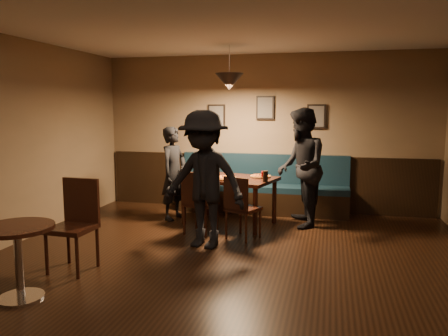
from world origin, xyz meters
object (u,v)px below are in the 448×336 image
at_px(dining_table, 229,201).
at_px(soda_glass, 265,176).
at_px(diner_right, 301,168).
at_px(cafe_table, 19,263).
at_px(diner_front, 204,180).
at_px(tabasco_bottle, 262,175).
at_px(booth_bench, 262,185).
at_px(cafe_chair_far, 71,226).
at_px(chair_near_left, 201,202).
at_px(chair_near_right, 243,207).
at_px(diner_left, 174,173).

bearing_deg(dining_table, soda_glass, -10.72).
xyz_separation_m(diner_right, cafe_table, (-2.45, -3.37, -0.56)).
bearing_deg(diner_front, tabasco_bottle, 76.33).
distance_m(dining_table, diner_front, 1.34).
height_order(diner_front, tabasco_bottle, diner_front).
bearing_deg(booth_bench, cafe_chair_far, -116.52).
distance_m(booth_bench, chair_near_left, 1.66).
xyz_separation_m(soda_glass, cafe_chair_far, (-1.89, -2.14, -0.32)).
xyz_separation_m(diner_front, soda_glass, (0.68, 0.93, -0.07)).
relative_size(dining_table, diner_right, 0.76).
relative_size(dining_table, tabasco_bottle, 10.55).
bearing_deg(tabasco_bottle, soda_glass, -71.81).
height_order(booth_bench, tabasco_bottle, booth_bench).
distance_m(dining_table, tabasco_bottle, 0.69).
height_order(diner_front, soda_glass, diner_front).
height_order(chair_near_right, soda_glass, soda_glass).
height_order(diner_left, diner_front, diner_front).
bearing_deg(soda_glass, diner_right, 41.00).
height_order(diner_left, soda_glass, diner_left).
bearing_deg(soda_glass, chair_near_left, -159.98).
distance_m(dining_table, chair_near_right, 0.83).
relative_size(diner_right, diner_front, 1.02).
bearing_deg(chair_near_left, dining_table, 77.89).
xyz_separation_m(booth_bench, cafe_chair_far, (-1.66, -3.32, 0.02)).
relative_size(chair_near_left, cafe_chair_far, 0.90).
xyz_separation_m(chair_near_right, cafe_table, (-1.71, -2.50, -0.08)).
xyz_separation_m(dining_table, cafe_chair_far, (-1.27, -2.43, 0.14)).
distance_m(soda_glass, tabasco_bottle, 0.29).
xyz_separation_m(chair_near_left, cafe_table, (-1.05, -2.61, -0.10)).
distance_m(tabasco_bottle, cafe_chair_far, 3.03).
bearing_deg(soda_glass, booth_bench, 100.98).
distance_m(diner_right, cafe_chair_far, 3.53).
distance_m(chair_near_right, diner_right, 1.24).
xyz_separation_m(chair_near_right, diner_front, (-0.44, -0.49, 0.46)).
bearing_deg(booth_bench, tabasco_bottle, -81.29).
bearing_deg(diner_left, soda_glass, -88.81).
height_order(dining_table, soda_glass, soda_glass).
height_order(diner_right, cafe_table, diner_right).
distance_m(chair_near_right, diner_front, 0.80).
relative_size(chair_near_right, cafe_chair_far, 0.87).
height_order(dining_table, cafe_table, dining_table).
relative_size(chair_near_left, cafe_table, 1.28).
relative_size(chair_near_left, soda_glass, 5.65).
height_order(chair_near_right, cafe_table, chair_near_right).
xyz_separation_m(chair_near_right, cafe_chair_far, (-1.64, -1.69, 0.07)).
bearing_deg(chair_near_right, booth_bench, 113.91).
bearing_deg(chair_near_left, chair_near_right, 2.98).
distance_m(chair_near_left, diner_front, 0.78).
relative_size(chair_near_right, diner_left, 0.59).
xyz_separation_m(dining_table, chair_near_right, (0.38, -0.74, 0.08)).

